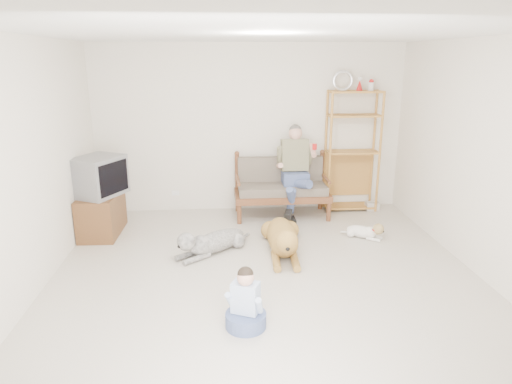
{
  "coord_description": "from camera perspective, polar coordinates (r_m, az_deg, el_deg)",
  "views": [
    {
      "loc": [
        -0.51,
        -4.63,
        2.47
      ],
      "look_at": [
        -0.04,
        1.0,
        0.8
      ],
      "focal_mm": 32.0,
      "sensor_mm": 36.0,
      "label": 1
    }
  ],
  "objects": [
    {
      "name": "floor",
      "position": [
        5.28,
        1.41,
        -11.45
      ],
      "size": [
        5.5,
        5.5,
        0.0
      ],
      "primitive_type": "plane",
      "color": "beige",
      "rests_on": "ground"
    },
    {
      "name": "ceiling",
      "position": [
        4.67,
        1.66,
        19.29
      ],
      "size": [
        5.5,
        5.5,
        0.0
      ],
      "primitive_type": "plane",
      "rotation": [
        3.14,
        0.0,
        0.0
      ],
      "color": "white",
      "rests_on": "ground"
    },
    {
      "name": "wall_back",
      "position": [
        7.48,
        -0.77,
        7.88
      ],
      "size": [
        5.0,
        0.0,
        5.0
      ],
      "primitive_type": "plane",
      "rotation": [
        1.57,
        0.0,
        0.0
      ],
      "color": "silver",
      "rests_on": "ground"
    },
    {
      "name": "wall_front",
      "position": [
        2.25,
        9.33,
        -13.66
      ],
      "size": [
        5.0,
        0.0,
        5.0
      ],
      "primitive_type": "plane",
      "rotation": [
        -1.57,
        0.0,
        0.0
      ],
      "color": "silver",
      "rests_on": "ground"
    },
    {
      "name": "wall_left",
      "position": [
        5.16,
        -27.26,
        2.09
      ],
      "size": [
        0.0,
        5.5,
        5.5
      ],
      "primitive_type": "plane",
      "rotation": [
        1.57,
        0.0,
        1.57
      ],
      "color": "silver",
      "rests_on": "ground"
    },
    {
      "name": "wall_right",
      "position": [
        5.64,
        27.72,
        3.11
      ],
      "size": [
        0.0,
        5.5,
        5.5
      ],
      "primitive_type": "plane",
      "rotation": [
        1.57,
        0.0,
        -1.57
      ],
      "color": "silver",
      "rests_on": "ground"
    },
    {
      "name": "loveseat",
      "position": [
        7.34,
        3.19,
        0.77
      ],
      "size": [
        1.5,
        0.7,
        0.95
      ],
      "rotation": [
        0.0,
        0.0,
        0.0
      ],
      "color": "brown",
      "rests_on": "ground"
    },
    {
      "name": "man",
      "position": [
        7.14,
        4.88,
        1.85
      ],
      "size": [
        0.56,
        0.8,
        1.29
      ],
      "color": "#516395",
      "rests_on": "loveseat"
    },
    {
      "name": "etagere",
      "position": [
        7.65,
        11.92,
        5.12
      ],
      "size": [
        0.88,
        0.38,
        2.28
      ],
      "color": "#C1833C",
      "rests_on": "ground"
    },
    {
      "name": "book_stack",
      "position": [
        7.92,
        14.32,
        -1.7
      ],
      "size": [
        0.21,
        0.16,
        0.13
      ],
      "primitive_type": "cube",
      "rotation": [
        0.0,
        0.0,
        -0.02
      ],
      "color": "beige",
      "rests_on": "ground"
    },
    {
      "name": "tv_stand",
      "position": [
        6.96,
        -18.77,
        -2.6
      ],
      "size": [
        0.53,
        0.92,
        0.6
      ],
      "rotation": [
        0.0,
        0.0,
        -0.03
      ],
      "color": "brown",
      "rests_on": "ground"
    },
    {
      "name": "crt_tv",
      "position": [
        6.74,
        -19.05,
        1.89
      ],
      "size": [
        0.78,
        0.83,
        0.55
      ],
      "rotation": [
        0.0,
        0.0,
        -0.49
      ],
      "color": "slate",
      "rests_on": "tv_stand"
    },
    {
      "name": "wall_outlet",
      "position": [
        7.72,
        -10.03,
        -0.11
      ],
      "size": [
        0.12,
        0.02,
        0.08
      ],
      "primitive_type": "cube",
      "color": "white",
      "rests_on": "ground"
    },
    {
      "name": "golden_retriever",
      "position": [
        6.01,
        3.39,
        -5.76
      ],
      "size": [
        0.45,
        1.62,
        0.49
      ],
      "rotation": [
        0.0,
        0.0,
        -0.05
      ],
      "color": "#A47439",
      "rests_on": "ground"
    },
    {
      "name": "shaggy_dog",
      "position": [
        6.02,
        -5.72,
        -6.24
      ],
      "size": [
        1.02,
        0.9,
        0.38
      ],
      "rotation": [
        0.0,
        0.0,
        -0.9
      ],
      "color": "beige",
      "rests_on": "ground"
    },
    {
      "name": "terrier",
      "position": [
        6.67,
        13.64,
        -4.79
      ],
      "size": [
        0.58,
        0.44,
        0.25
      ],
      "rotation": [
        0.0,
        0.0,
        0.96
      ],
      "color": "white",
      "rests_on": "ground"
    },
    {
      "name": "child",
      "position": [
        4.43,
        -1.3,
        -14.0
      ],
      "size": [
        0.39,
        0.39,
        0.62
      ],
      "rotation": [
        0.0,
        0.0,
        -0.42
      ],
      "color": "#516395",
      "rests_on": "ground"
    }
  ]
}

